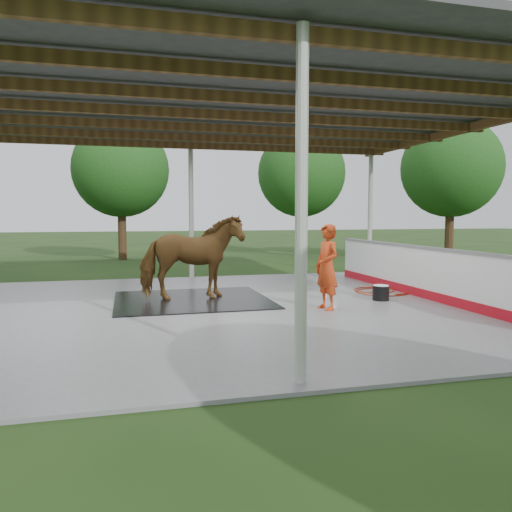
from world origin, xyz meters
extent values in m
plane|color=#1E3814|center=(0.00, 0.00, 0.00)|extent=(100.00, 100.00, 0.00)
cube|color=slate|center=(0.00, 0.00, 0.03)|extent=(12.00, 10.00, 0.05)
cylinder|color=beige|center=(0.00, -4.70, 1.98)|extent=(0.14, 0.14, 3.85)
cylinder|color=beige|center=(0.00, 4.70, 1.98)|extent=(0.14, 0.14, 3.85)
cylinder|color=beige|center=(5.70, 4.70, 1.98)|extent=(0.14, 0.14, 3.85)
cube|color=brown|center=(0.00, -4.50, 3.85)|extent=(12.00, 0.10, 0.18)
cube|color=brown|center=(0.00, -3.00, 3.85)|extent=(12.00, 0.10, 0.18)
cube|color=brown|center=(0.00, -1.50, 3.85)|extent=(12.00, 0.10, 0.18)
cube|color=brown|center=(0.00, 0.00, 3.85)|extent=(12.00, 0.10, 0.18)
cube|color=brown|center=(0.00, 1.50, 3.85)|extent=(12.00, 0.10, 0.18)
cube|color=brown|center=(0.00, 3.00, 3.85)|extent=(12.00, 0.10, 0.18)
cube|color=brown|center=(0.00, 4.50, 3.85)|extent=(12.00, 0.10, 0.18)
cube|color=brown|center=(5.70, 0.00, 3.85)|extent=(0.12, 10.00, 0.18)
cube|color=#38383A|center=(0.00, 0.00, 4.05)|extent=(12.60, 10.60, 0.10)
cube|color=#AE0E1B|center=(4.59, 0.00, 0.15)|extent=(0.14, 8.00, 0.20)
cube|color=white|center=(4.60, 0.00, 0.65)|extent=(0.12, 8.00, 1.00)
cube|color=slate|center=(4.60, 0.00, 1.17)|extent=(0.16, 8.00, 0.06)
cylinder|color=#382314|center=(-2.00, 12.00, 1.10)|extent=(0.36, 0.36, 2.20)
sphere|color=#194714|center=(-2.00, 12.00, 3.80)|extent=(4.00, 4.00, 4.00)
cylinder|color=#382314|center=(6.00, 12.00, 1.10)|extent=(0.36, 0.36, 2.20)
sphere|color=#194714|center=(6.00, 12.00, 3.80)|extent=(4.00, 4.00, 4.00)
cylinder|color=#382314|center=(11.00, 8.00, 1.10)|extent=(0.36, 0.36, 2.20)
sphere|color=#194714|center=(11.00, 8.00, 3.80)|extent=(4.00, 4.00, 4.00)
cube|color=black|center=(-0.48, 0.92, 0.06)|extent=(3.27, 3.06, 0.02)
imported|color=brown|center=(-0.48, 0.92, 0.99)|extent=(2.21, 1.09, 1.83)
imported|color=#BA3713|center=(1.94, -0.80, 0.89)|extent=(0.52, 0.68, 1.67)
cylinder|color=black|center=(3.49, -0.12, 0.21)|extent=(0.36, 0.36, 0.32)
cylinder|color=white|center=(3.49, -0.12, 0.37)|extent=(0.33, 0.33, 0.03)
imported|color=silver|center=(2.38, 0.37, 0.21)|extent=(0.17, 0.17, 0.32)
imported|color=#338CD8|center=(2.16, -0.71, 0.13)|extent=(0.09, 0.10, 0.16)
torus|color=#A2270B|center=(4.05, 0.87, 0.06)|extent=(1.24, 1.24, 0.02)
torus|color=#A2270B|center=(4.02, 1.20, 0.06)|extent=(0.97, 0.97, 0.02)
cylinder|color=#A2270B|center=(4.87, 0.63, 0.06)|extent=(1.47, 0.50, 0.02)
camera|label=1|loc=(-1.83, -9.80, 1.90)|focal=35.00mm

